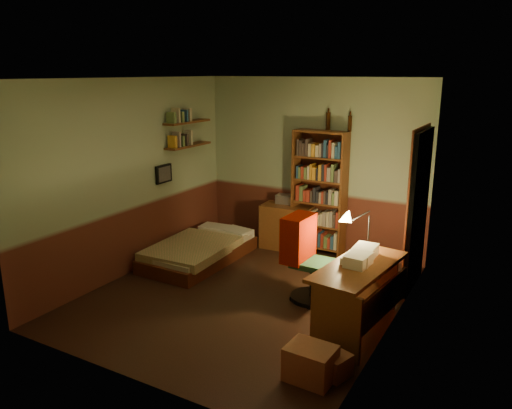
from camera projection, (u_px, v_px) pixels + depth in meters
The scene contains 24 objects.
floor at pixel (246, 296), 6.17m from camera, with size 3.50×4.00×0.02m, color black.
ceiling at pixel (245, 77), 5.49m from camera, with size 3.50×4.00×0.02m, color silver.
wall_back at pixel (313, 165), 7.52m from camera, with size 3.50×0.02×2.60m, color #90A681.
wall_left at pixel (132, 178), 6.66m from camera, with size 0.02×4.00×2.60m, color #90A681.
wall_right at pixel (397, 213), 4.99m from camera, with size 0.02×4.00×2.60m, color #90A681.
wall_front at pixel (123, 243), 4.13m from camera, with size 3.50×0.02×2.60m, color #90A681.
doorway at pixel (418, 211), 6.19m from camera, with size 0.06×0.90×2.00m, color black.
door_trim at pixel (415, 210), 6.20m from camera, with size 0.02×0.98×2.08m, color #3C180C.
bed at pixel (199, 244), 7.22m from camera, with size 0.92×1.72×0.51m, color olive.
dresser at pixel (287, 227), 7.71m from camera, with size 0.77×0.39×0.69m, color brown.
mini_stereo at pixel (285, 199), 7.75m from camera, with size 0.25×0.19×0.14m, color #B2B2B7.
bookshelf at pixel (319, 193), 7.40m from camera, with size 0.79×0.25×1.85m, color brown.
bottle_left at pixel (328, 121), 7.19m from camera, with size 0.07×0.07×0.25m, color black.
bottle_right at pixel (350, 123), 7.04m from camera, with size 0.06×0.06×0.22m, color black.
desk at pixel (357, 297), 5.29m from camera, with size 0.56×1.35×0.72m, color brown.
paper_stack at pixel (365, 251), 5.41m from camera, with size 0.23×0.31×0.12m, color silver.
desk_lamp at pixel (369, 217), 5.72m from camera, with size 0.20×0.20×0.67m, color black.
office_chair at pixel (313, 255), 5.89m from camera, with size 0.57×0.50×1.15m, color #275533.
red_jacket at pixel (283, 186), 5.59m from camera, with size 0.26×0.47×0.56m, color #A01500.
wall_shelf_lower at pixel (188, 146), 7.45m from camera, with size 0.20×0.90×0.03m, color brown.
wall_shelf_upper at pixel (187, 122), 7.36m from camera, with size 0.20×0.90×0.03m, color brown.
framed_picture at pixel (164, 174), 7.16m from camera, with size 0.04×0.32×0.26m, color black.
cardboard_box_a at pixel (310, 363), 4.44m from camera, with size 0.42×0.34×0.32m, color #9B6244.
cardboard_box_b at pixel (333, 364), 4.53m from camera, with size 0.30×0.25×0.21m, color #9B6244.
Camera 1 is at (2.88, -4.88, 2.67)m, focal length 35.00 mm.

